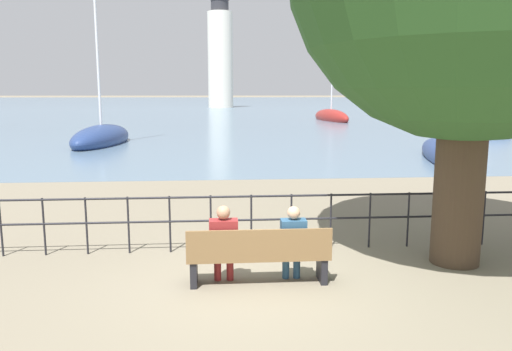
{
  "coord_description": "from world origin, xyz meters",
  "views": [
    {
      "loc": [
        -0.61,
        -7.28,
        2.89
      ],
      "look_at": [
        0.0,
        0.5,
        1.59
      ],
      "focal_mm": 35.0,
      "sensor_mm": 36.0,
      "label": 1
    }
  ],
  "objects_px": {
    "sailboat_2": "(102,138)",
    "sailboat_3": "(331,117)",
    "park_bench": "(259,256)",
    "seated_person_right": "(293,240)",
    "harbor_lighthouse": "(220,54)",
    "seated_person_left": "(224,241)",
    "sailboat_0": "(491,129)",
    "sailboat_4": "(447,153)"
  },
  "relations": [
    {
      "from": "sailboat_0",
      "to": "harbor_lighthouse",
      "type": "bearing_deg",
      "value": 128.24
    },
    {
      "from": "seated_person_right",
      "to": "harbor_lighthouse",
      "type": "distance_m",
      "value": 92.12
    },
    {
      "from": "sailboat_2",
      "to": "sailboat_4",
      "type": "height_order",
      "value": "sailboat_2"
    },
    {
      "from": "seated_person_left",
      "to": "sailboat_2",
      "type": "xyz_separation_m",
      "value": [
        -6.6,
        21.48,
        -0.31
      ]
    },
    {
      "from": "park_bench",
      "to": "sailboat_4",
      "type": "distance_m",
      "value": 16.47
    },
    {
      "from": "sailboat_2",
      "to": "sailboat_4",
      "type": "xyz_separation_m",
      "value": [
        16.48,
        -7.99,
        -0.08
      ]
    },
    {
      "from": "park_bench",
      "to": "sailboat_3",
      "type": "relative_size",
      "value": 0.18
    },
    {
      "from": "seated_person_left",
      "to": "sailboat_0",
      "type": "height_order",
      "value": "sailboat_0"
    },
    {
      "from": "park_bench",
      "to": "sailboat_2",
      "type": "xyz_separation_m",
      "value": [
        -7.13,
        21.56,
        -0.08
      ]
    },
    {
      "from": "seated_person_right",
      "to": "harbor_lighthouse",
      "type": "bearing_deg",
      "value": 90.21
    },
    {
      "from": "park_bench",
      "to": "harbor_lighthouse",
      "type": "height_order",
      "value": "harbor_lighthouse"
    },
    {
      "from": "sailboat_4",
      "to": "seated_person_left",
      "type": "bearing_deg",
      "value": -110.86
    },
    {
      "from": "sailboat_3",
      "to": "sailboat_4",
      "type": "height_order",
      "value": "sailboat_3"
    },
    {
      "from": "park_bench",
      "to": "sailboat_4",
      "type": "height_order",
      "value": "sailboat_4"
    },
    {
      "from": "sailboat_2",
      "to": "sailboat_3",
      "type": "xyz_separation_m",
      "value": [
        18.39,
        22.64,
        0.02
      ]
    },
    {
      "from": "seated_person_left",
      "to": "sailboat_0",
      "type": "distance_m",
      "value": 33.75
    },
    {
      "from": "seated_person_left",
      "to": "sailboat_0",
      "type": "relative_size",
      "value": 0.14
    },
    {
      "from": "sailboat_0",
      "to": "seated_person_left",
      "type": "bearing_deg",
      "value": -103.89
    },
    {
      "from": "seated_person_right",
      "to": "sailboat_2",
      "type": "distance_m",
      "value": 22.81
    },
    {
      "from": "seated_person_left",
      "to": "seated_person_right",
      "type": "bearing_deg",
      "value": 0.15
    },
    {
      "from": "sailboat_0",
      "to": "park_bench",
      "type": "bearing_deg",
      "value": -103.07
    },
    {
      "from": "park_bench",
      "to": "sailboat_4",
      "type": "xyz_separation_m",
      "value": [
        9.34,
        13.57,
        -0.16
      ]
    },
    {
      "from": "seated_person_right",
      "to": "sailboat_3",
      "type": "xyz_separation_m",
      "value": [
        10.72,
        44.12,
        -0.26
      ]
    },
    {
      "from": "sailboat_2",
      "to": "sailboat_3",
      "type": "height_order",
      "value": "sailboat_2"
    },
    {
      "from": "park_bench",
      "to": "sailboat_0",
      "type": "distance_m",
      "value": 33.51
    },
    {
      "from": "sailboat_2",
      "to": "sailboat_3",
      "type": "relative_size",
      "value": 1.05
    },
    {
      "from": "sailboat_3",
      "to": "harbor_lighthouse",
      "type": "distance_m",
      "value": 49.75
    },
    {
      "from": "sailboat_2",
      "to": "seated_person_right",
      "type": "bearing_deg",
      "value": -64.34
    },
    {
      "from": "park_bench",
      "to": "seated_person_right",
      "type": "distance_m",
      "value": 0.58
    },
    {
      "from": "sailboat_2",
      "to": "sailboat_4",
      "type": "relative_size",
      "value": 1.34
    },
    {
      "from": "sailboat_2",
      "to": "sailboat_4",
      "type": "bearing_deg",
      "value": -19.86
    },
    {
      "from": "seated_person_left",
      "to": "seated_person_right",
      "type": "height_order",
      "value": "seated_person_left"
    },
    {
      "from": "seated_person_left",
      "to": "sailboat_4",
      "type": "bearing_deg",
      "value": 53.8
    },
    {
      "from": "sailboat_4",
      "to": "sailboat_0",
      "type": "bearing_deg",
      "value": 70.17
    },
    {
      "from": "sailboat_2",
      "to": "harbor_lighthouse",
      "type": "distance_m",
      "value": 71.21
    },
    {
      "from": "sailboat_2",
      "to": "sailboat_0",
      "type": "bearing_deg",
      "value": 18.73
    },
    {
      "from": "park_bench",
      "to": "seated_person_right",
      "type": "height_order",
      "value": "seated_person_right"
    },
    {
      "from": "sailboat_0",
      "to": "harbor_lighthouse",
      "type": "xyz_separation_m",
      "value": [
        -18.95,
        64.21,
        9.95
      ]
    },
    {
      "from": "park_bench",
      "to": "seated_person_right",
      "type": "xyz_separation_m",
      "value": [
        0.53,
        0.08,
        0.21
      ]
    },
    {
      "from": "sailboat_0",
      "to": "sailboat_2",
      "type": "relative_size",
      "value": 0.68
    },
    {
      "from": "seated_person_left",
      "to": "sailboat_3",
      "type": "relative_size",
      "value": 0.1
    },
    {
      "from": "seated_person_right",
      "to": "sailboat_2",
      "type": "xyz_separation_m",
      "value": [
        -7.66,
        21.48,
        -0.29
      ]
    }
  ]
}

